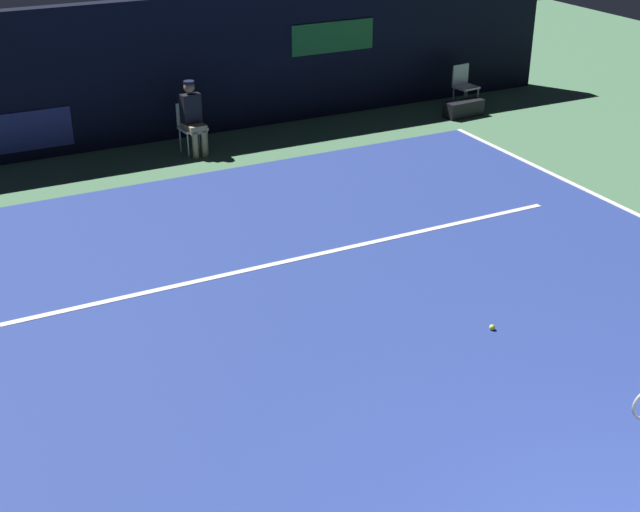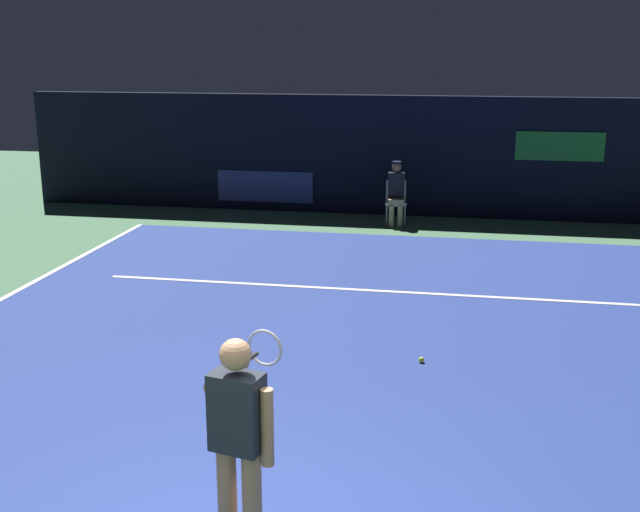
{
  "view_description": "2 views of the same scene",
  "coord_description": "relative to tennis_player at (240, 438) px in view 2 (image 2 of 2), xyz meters",
  "views": [
    {
      "loc": [
        -4.7,
        -2.92,
        5.3
      ],
      "look_at": [
        -0.58,
        5.2,
        0.83
      ],
      "focal_mm": 48.96,
      "sensor_mm": 36.0,
      "label": 1
    },
    {
      "loc": [
        1.51,
        -4.8,
        3.62
      ],
      "look_at": [
        -0.33,
        5.12,
        0.96
      ],
      "focal_mm": 44.69,
      "sensor_mm": 36.0,
      "label": 2
    }
  ],
  "objects": [
    {
      "name": "ground_plane",
      "position": [
        -0.05,
        4.71,
        -0.99
      ],
      "size": [
        32.79,
        32.79,
        0.0
      ],
      "primitive_type": "plane",
      "color": "#4C7A56"
    },
    {
      "name": "court_surface",
      "position": [
        -0.05,
        4.71,
        -0.98
      ],
      "size": [
        10.38,
        11.46,
        0.01
      ],
      "primitive_type": "cube",
      "color": "navy",
      "rests_on": "ground"
    },
    {
      "name": "line_service",
      "position": [
        -0.05,
        6.71,
        -0.97
      ],
      "size": [
        8.1,
        0.1,
        0.01
      ],
      "primitive_type": "cube",
      "color": "white",
      "rests_on": "court_surface"
    },
    {
      "name": "back_wall",
      "position": [
        -0.05,
        12.59,
        0.31
      ],
      "size": [
        16.94,
        0.33,
        2.6
      ],
      "color": "black",
      "rests_on": "ground"
    },
    {
      "name": "tennis_player",
      "position": [
        0.0,
        0.0,
        0.0
      ],
      "size": [
        0.51,
        1.02,
        1.73
      ],
      "color": "tan",
      "rests_on": "ground"
    },
    {
      "name": "line_judge_on_chair",
      "position": [
        0.04,
        11.5,
        -0.3
      ],
      "size": [
        0.48,
        0.56,
        1.32
      ],
      "color": "white",
      "rests_on": "ground"
    },
    {
      "name": "tennis_ball",
      "position": [
        1.04,
        3.99,
        -0.94
      ],
      "size": [
        0.07,
        0.07,
        0.07
      ],
      "primitive_type": "sphere",
      "color": "#CCE033",
      "rests_on": "court_surface"
    }
  ]
}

